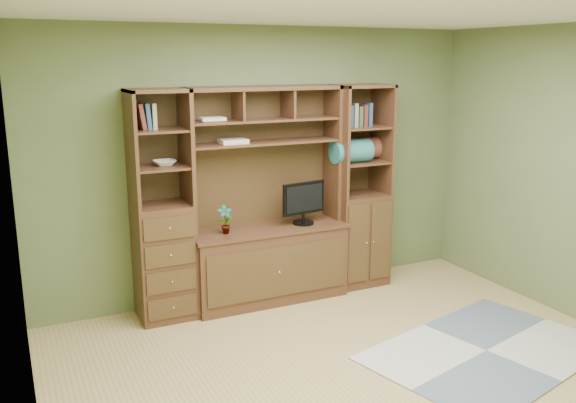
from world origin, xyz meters
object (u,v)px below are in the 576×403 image
center_hutch (268,197)px  left_tower (162,207)px  right_tower (359,187)px  monitor (304,195)px

center_hutch → left_tower: bearing=177.7°
left_tower → right_tower: (2.02, 0.00, 0.00)m
left_tower → monitor: (1.36, -0.07, -0.01)m
center_hutch → monitor: size_ratio=3.62×
center_hutch → right_tower: bearing=2.2°
center_hutch → left_tower: size_ratio=1.00×
right_tower → monitor: 0.67m
right_tower → left_tower: bearing=180.0°
center_hutch → monitor: (0.36, -0.03, -0.01)m
center_hutch → left_tower: 1.00m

